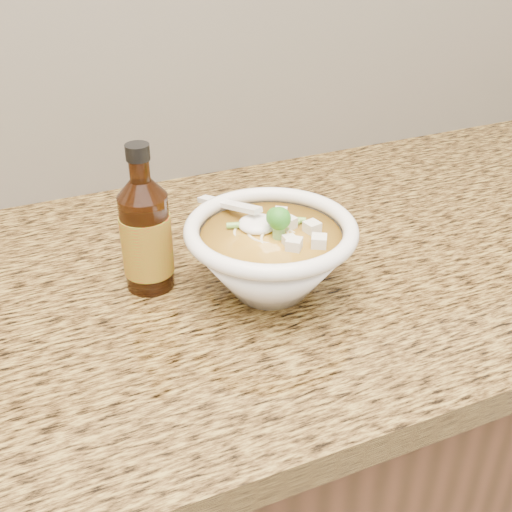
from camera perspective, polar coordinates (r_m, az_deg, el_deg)
name	(u,v)px	position (r m, az deg, el deg)	size (l,w,h in m)	color
counter_slab	(111,307)	(0.85, -12.77, -4.48)	(4.00, 0.68, 0.04)	olive
soup_bowl	(270,256)	(0.80, 1.29, 0.00)	(0.21, 0.24, 0.12)	white
hot_sauce_bottle	(146,236)	(0.81, -9.74, 1.79)	(0.07, 0.07, 0.19)	black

